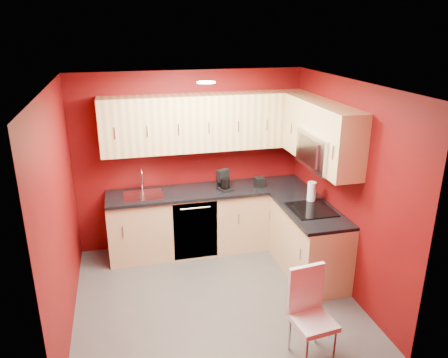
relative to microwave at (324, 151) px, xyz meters
name	(u,v)px	position (x,y,z in m)	size (l,w,h in m)	color
floor	(214,296)	(-1.39, -0.20, -1.66)	(3.20, 3.20, 0.00)	#464442
ceiling	(212,85)	(-1.39, -0.20, 0.84)	(3.20, 3.20, 0.00)	white
wall_back	(190,160)	(-1.39, 1.30, -0.41)	(3.20, 3.20, 0.00)	#660B09
wall_front	(254,271)	(-1.39, -1.70, -0.41)	(3.20, 3.20, 0.00)	#660B09
wall_left	(60,214)	(-2.99, -0.20, -0.41)	(3.00, 3.00, 0.00)	#660B09
wall_right	(345,187)	(0.21, -0.20, -0.41)	(3.00, 3.00, 0.00)	#660B09
base_cabinets_back	(209,220)	(-1.19, 1.00, -1.22)	(2.80, 0.60, 0.87)	#D2B578
base_cabinets_right	(308,242)	(-0.09, 0.05, -1.22)	(0.60, 1.30, 0.87)	#D2B578
countertop_back	(209,191)	(-1.19, 0.99, -0.77)	(2.80, 0.63, 0.04)	black
countertop_right	(310,210)	(-0.11, 0.04, -0.77)	(0.63, 1.27, 0.04)	black
upper_cabinets_back	(206,122)	(-1.19, 1.13, 0.17)	(2.80, 0.35, 0.75)	#EBCC85
upper_cabinets_right	(319,127)	(0.03, 0.24, 0.23)	(0.35, 1.55, 0.75)	#EBCC85
microwave	(324,151)	(0.00, 0.00, 0.00)	(0.42, 0.76, 0.42)	silver
cooktop	(311,209)	(-0.11, 0.00, -0.74)	(0.50, 0.55, 0.01)	black
sink	(143,192)	(-2.09, 1.00, -0.72)	(0.52, 0.42, 0.35)	silver
dishwasher_front	(196,231)	(-1.44, 0.71, -1.22)	(0.60, 0.02, 0.82)	black
downlight	(206,82)	(-1.39, 0.10, 0.82)	(0.20, 0.20, 0.01)	white
coffee_maker	(225,180)	(-0.98, 0.91, -0.61)	(0.17, 0.22, 0.28)	black
napkin_holder	(259,182)	(-0.48, 0.93, -0.68)	(0.12, 0.12, 0.13)	black
paper_towel	(312,192)	(0.00, 0.26, -0.62)	(0.15, 0.15, 0.26)	silver
dining_chair	(313,317)	(-0.69, -1.40, -1.20)	(0.37, 0.39, 0.92)	silver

